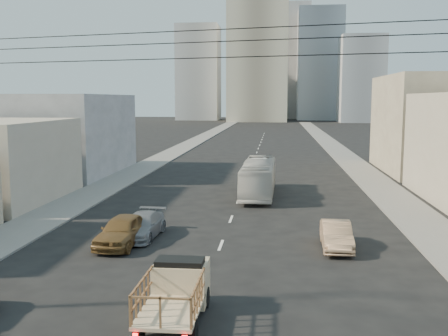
% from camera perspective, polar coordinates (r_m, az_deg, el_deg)
% --- Properties ---
extents(sidewalk_left, '(3.50, 180.00, 0.12)m').
position_cam_1_polar(sidewalk_left, '(83.95, -4.24, 2.37)').
color(sidewalk_left, slate).
rests_on(sidewalk_left, ground).
extents(sidewalk_right, '(3.50, 180.00, 0.12)m').
position_cam_1_polar(sidewalk_right, '(83.15, 11.94, 2.18)').
color(sidewalk_right, slate).
rests_on(sidewalk_right, ground).
extents(lane_dashes, '(0.15, 104.00, 0.01)m').
position_cam_1_polar(lane_dashes, '(65.82, 3.29, 0.92)').
color(lane_dashes, silver).
rests_on(lane_dashes, ground).
extents(flatbed_pickup, '(1.95, 4.41, 1.90)m').
position_cam_1_polar(flatbed_pickup, '(18.43, -5.30, -13.02)').
color(flatbed_pickup, '#D3B78D').
rests_on(flatbed_pickup, ground).
extents(city_bus, '(2.57, 10.21, 2.83)m').
position_cam_1_polar(city_bus, '(41.30, 3.77, -1.04)').
color(city_bus, '#BAB9B5').
rests_on(city_bus, ground).
extents(sedan_brown, '(2.19, 4.75, 1.58)m').
position_cam_1_polar(sedan_brown, '(27.80, -11.00, -6.70)').
color(sedan_brown, brown).
rests_on(sedan_brown, ground).
extents(sedan_tan, '(1.51, 4.14, 1.36)m').
position_cam_1_polar(sedan_tan, '(27.39, 12.13, -7.18)').
color(sedan_tan, tan).
rests_on(sedan_tan, ground).
extents(sedan_grey, '(2.08, 4.64, 1.32)m').
position_cam_1_polar(sedan_grey, '(29.22, -8.93, -6.21)').
color(sedan_grey, gray).
rests_on(sedan_grey, ground).
extents(overhead_wires, '(23.01, 5.02, 0.72)m').
position_cam_1_polar(overhead_wires, '(14.19, -5.92, 13.22)').
color(overhead_wires, black).
rests_on(overhead_wires, ground).
extents(bldg_right_far, '(12.00, 16.00, 10.00)m').
position_cam_1_polar(bldg_right_far, '(58.94, 22.79, 4.45)').
color(bldg_right_far, gray).
rests_on(bldg_right_far, ground).
extents(bldg_left_far, '(12.00, 16.00, 8.00)m').
position_cam_1_polar(bldg_left_far, '(56.09, -17.72, 3.53)').
color(bldg_left_far, gray).
rests_on(bldg_left_far, ground).
extents(high_rise_tower, '(20.00, 20.00, 60.00)m').
position_cam_1_polar(high_rise_tower, '(183.83, 3.74, 14.51)').
color(high_rise_tower, gray).
rests_on(high_rise_tower, ground).
extents(midrise_ne, '(16.00, 16.00, 40.00)m').
position_cam_1_polar(midrise_ne, '(198.30, 10.36, 10.99)').
color(midrise_ne, '#92959A').
rests_on(midrise_ne, ground).
extents(midrise_nw, '(15.00, 15.00, 34.00)m').
position_cam_1_polar(midrise_nw, '(194.71, -2.77, 10.28)').
color(midrise_nw, '#92959A').
rests_on(midrise_nw, ground).
extents(midrise_back, '(18.00, 18.00, 44.00)m').
position_cam_1_polar(midrise_back, '(212.84, 6.77, 11.35)').
color(midrise_back, gray).
rests_on(midrise_back, ground).
extents(midrise_east, '(14.00, 14.00, 28.00)m').
position_cam_1_polar(midrise_east, '(179.51, 14.69, 9.32)').
color(midrise_east, '#92959A').
rests_on(midrise_east, ground).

